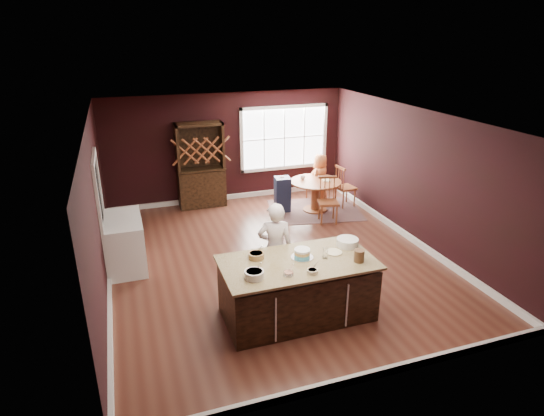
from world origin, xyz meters
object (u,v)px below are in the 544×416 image
at_px(seated_woman, 320,179).
at_px(toddler, 281,177).
at_px(dining_table, 315,190).
at_px(baker, 275,248).
at_px(hutch, 201,166).
at_px(washer, 126,250).
at_px(layer_cake, 302,253).
at_px(kitchen_island, 297,290).
at_px(dryer, 125,236).
at_px(chair_south, 328,200).
at_px(chair_north, 315,181).
at_px(high_chair, 282,194).
at_px(chair_east, 346,186).

distance_m(seated_woman, toddler, 1.11).
xyz_separation_m(dining_table, seated_woman, (0.34, 0.49, 0.09)).
bearing_deg(seated_woman, baker, 21.76).
distance_m(toddler, hutch, 1.97).
bearing_deg(washer, layer_cake, -39.68).
xyz_separation_m(kitchen_island, washer, (-2.39, 2.16, 0.03)).
distance_m(layer_cake, toddler, 4.32).
xyz_separation_m(layer_cake, hutch, (-0.59, 5.01, 0.05)).
bearing_deg(baker, layer_cake, 122.53).
height_order(toddler, dryer, toddler).
bearing_deg(chair_south, dryer, -161.22).
relative_size(baker, chair_north, 1.64).
relative_size(layer_cake, high_chair, 0.39).
relative_size(toddler, dryer, 0.28).
bearing_deg(chair_north, washer, 8.01).
relative_size(seated_woman, high_chair, 1.43).
xyz_separation_m(seated_woman, washer, (-4.75, -2.24, -0.16)).
xyz_separation_m(chair_north, dryer, (-4.74, -1.84, -0.01)).
height_order(chair_south, seated_woman, seated_woman).
bearing_deg(layer_cake, baker, 105.34).
height_order(dining_table, high_chair, high_chair).
xyz_separation_m(high_chair, hutch, (-1.76, 0.96, 0.60)).
bearing_deg(chair_south, baker, -117.06).
distance_m(high_chair, washer, 4.16).
bearing_deg(kitchen_island, dryer, 130.48).
xyz_separation_m(kitchen_island, high_chair, (1.27, 4.14, -0.00)).
distance_m(kitchen_island, toddler, 4.45).
bearing_deg(hutch, layer_cake, -83.26).
relative_size(dining_table, toddler, 4.69).
bearing_deg(high_chair, chair_south, -45.89).
height_order(baker, chair_north, baker).
bearing_deg(chair_south, seated_woman, 88.38).
bearing_deg(toddler, chair_east, -10.47).
bearing_deg(chair_east, kitchen_island, 137.04).
xyz_separation_m(chair_north, hutch, (-2.84, 0.46, 0.56)).
distance_m(dining_table, toddler, 0.87).
xyz_separation_m(chair_east, seated_woman, (-0.50, 0.44, 0.10)).
xyz_separation_m(layer_cake, dryer, (-2.49, 2.71, -0.52)).
distance_m(kitchen_island, dining_table, 4.39).
bearing_deg(chair_east, washer, 101.81).
bearing_deg(kitchen_island, layer_cake, 41.00).
bearing_deg(kitchen_island, chair_east, 54.15).
xyz_separation_m(chair_east, chair_north, (-0.51, 0.68, -0.05)).
bearing_deg(chair_east, dryer, 95.35).
bearing_deg(dryer, chair_east, 12.45).
height_order(layer_cake, hutch, hutch).
distance_m(chair_east, chair_south, 1.18).
bearing_deg(kitchen_island, dining_table, 62.58).
height_order(chair_south, chair_north, chair_south).
bearing_deg(toddler, dryer, -158.37).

